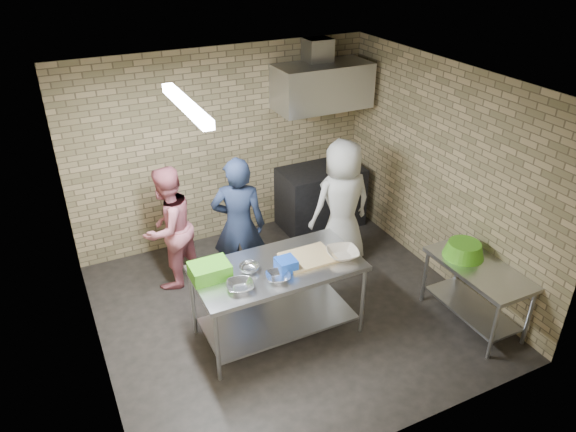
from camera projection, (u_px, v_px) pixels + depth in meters
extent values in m
plane|color=black|center=(288.00, 309.00, 6.39)|extent=(4.20, 4.20, 0.00)
plane|color=black|center=(288.00, 84.00, 5.08)|extent=(4.20, 4.20, 0.00)
cube|color=tan|center=(223.00, 147.00, 7.31)|extent=(4.20, 0.06, 2.70)
cube|color=tan|center=(401.00, 319.00, 4.17)|extent=(4.20, 0.06, 2.70)
cube|color=tan|center=(83.00, 257.00, 4.93)|extent=(0.06, 4.00, 2.70)
cube|color=tan|center=(442.00, 174.00, 6.54)|extent=(0.06, 4.00, 2.70)
cube|color=silver|center=(278.00, 300.00, 5.84)|extent=(1.78, 0.89, 0.89)
cube|color=silver|center=(474.00, 294.00, 6.04)|extent=(0.60, 1.20, 0.75)
cube|color=black|center=(320.00, 197.00, 7.99)|extent=(1.20, 0.70, 0.90)
cube|color=silver|center=(322.00, 86.00, 7.23)|extent=(1.30, 0.60, 0.60)
cube|color=#A5A8AD|center=(318.00, 50.00, 7.13)|extent=(0.35, 0.30, 0.30)
cube|color=#3F2B19|center=(334.00, 93.00, 7.58)|extent=(0.80, 0.20, 0.04)
cube|color=white|center=(186.00, 105.00, 4.73)|extent=(0.10, 1.25, 0.08)
cube|color=#45A71E|center=(210.00, 271.00, 5.41)|extent=(0.39, 0.30, 0.16)
cube|color=blue|center=(286.00, 265.00, 5.53)|extent=(0.20, 0.20, 0.13)
cube|color=tan|center=(308.00, 258.00, 5.74)|extent=(0.54, 0.41, 0.03)
imported|color=silver|center=(240.00, 286.00, 5.26)|extent=(0.33, 0.33, 0.07)
imported|color=#A9ACB0|center=(249.00, 268.00, 5.53)|extent=(0.25, 0.25, 0.07)
imported|color=silver|center=(278.00, 277.00, 5.40)|extent=(0.31, 0.31, 0.06)
imported|color=beige|center=(343.00, 254.00, 5.76)|extent=(0.41, 0.41, 0.08)
cylinder|color=#B22619|center=(319.00, 87.00, 7.43)|extent=(0.07, 0.07, 0.18)
cylinder|color=green|center=(343.00, 85.00, 7.59)|extent=(0.06, 0.06, 0.15)
imported|color=#131C31|center=(239.00, 226.00, 6.39)|extent=(0.75, 0.64, 1.75)
imported|color=#D77281|center=(168.00, 228.00, 6.51)|extent=(0.97, 0.92, 1.58)
imported|color=white|center=(342.00, 204.00, 6.90)|extent=(0.84, 0.55, 1.72)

